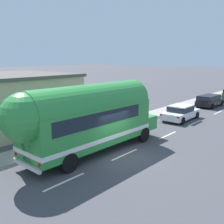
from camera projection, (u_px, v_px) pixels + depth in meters
ground_plane at (121, 156)px, 15.16m from camera, size 300.00×300.00×0.00m
lane_markings at (180, 115)px, 26.14m from camera, size 3.61×80.00×0.01m
sidewalk_slab at (149, 116)px, 25.44m from camera, size 2.00×90.00×0.15m
painted_bus at (86, 116)px, 15.05m from camera, size 2.76×11.00×4.12m
car_lead at (181, 112)px, 23.95m from camera, size 1.99×4.43×1.37m
car_second at (210, 100)px, 30.42m from camera, size 2.04×4.47×1.37m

